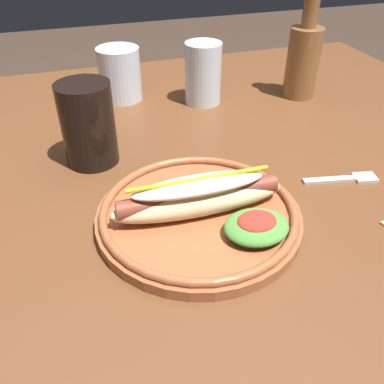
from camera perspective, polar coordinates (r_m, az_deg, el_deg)
name	(u,v)px	position (r m, az deg, el deg)	size (l,w,h in m)	color
ground_plane	(198,372)	(1.28, 0.85, -23.85)	(8.00, 8.00, 0.00)	#3D2D23
dining_table	(201,190)	(0.79, 1.26, 0.27)	(1.26, 0.99, 0.74)	brown
hot_dog_plate	(202,210)	(0.56, 1.36, -2.59)	(0.28, 0.28, 0.08)	#9E5633
fork	(346,179)	(0.70, 20.74, 1.75)	(0.12, 0.04, 0.00)	silver
soda_cup	(88,124)	(0.69, -14.32, 9.17)	(0.09, 0.09, 0.14)	black
water_cup	(203,73)	(0.90, 1.55, 16.22)	(0.08, 0.08, 0.13)	silver
extra_cup	(120,74)	(0.94, -10.06, 15.91)	(0.09, 0.09, 0.11)	silver
glass_bottle	(303,57)	(0.96, 15.30, 17.75)	(0.07, 0.07, 0.24)	brown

